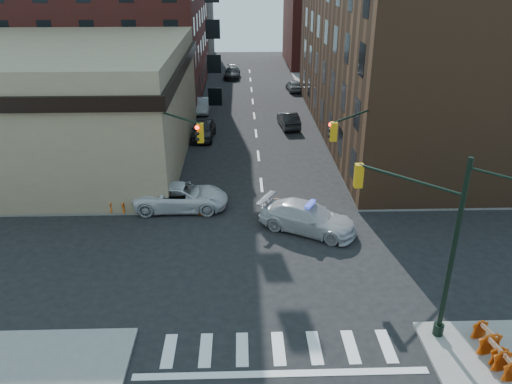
{
  "coord_description": "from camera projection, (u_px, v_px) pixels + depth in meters",
  "views": [
    {
      "loc": [
        -1.44,
        -22.78,
        14.43
      ],
      "look_at": [
        -0.58,
        3.97,
        2.2
      ],
      "focal_mm": 35.0,
      "sensor_mm": 36.0,
      "label": 1
    }
  ],
  "objects": [
    {
      "name": "sidewalk_ne",
      "position": [
        453.0,
        102.0,
        57.16
      ],
      "size": [
        34.0,
        54.5,
        0.15
      ],
      "primitive_type": "cube",
      "color": "gray",
      "rests_on": "ground"
    },
    {
      "name": "signal_pole_se",
      "position": [
        428.0,
        233.0,
        19.99
      ],
      "size": [
        5.4,
        5.27,
        8.0
      ],
      "rotation": [
        0.0,
        0.0,
        2.36
      ],
      "color": "black",
      "rests_on": "sidewalk_se"
    },
    {
      "name": "barricade_se_a",
      "position": [
        494.0,
        353.0,
        19.47
      ],
      "size": [
        0.82,
        1.3,
        0.91
      ],
      "primitive_type": null,
      "rotation": [
        0.0,
        0.0,
        1.75
      ],
      "color": "#EE430B",
      "rests_on": "sidewalk_se"
    },
    {
      "name": "tree_ne_near",
      "position": [
        331.0,
        86.0,
        49.15
      ],
      "size": [
        3.0,
        3.0,
        4.85
      ],
      "color": "black",
      "rests_on": "sidewalk_ne"
    },
    {
      "name": "pedestrian_a",
      "position": [
        165.0,
        187.0,
        32.98
      ],
      "size": [
        0.74,
        0.68,
        1.71
      ],
      "primitive_type": "imported",
      "rotation": [
        0.0,
        0.0,
        -0.57
      ],
      "color": "black",
      "rests_on": "sidewalk_nw"
    },
    {
      "name": "pedestrian_c",
      "position": [
        74.0,
        185.0,
        33.34
      ],
      "size": [
        1.09,
        0.62,
        1.74
      ],
      "primitive_type": "imported",
      "rotation": [
        0.0,
        0.0,
        0.2
      ],
      "color": "#1D232C",
      "rests_on": "sidewalk_nw"
    },
    {
      "name": "barrel_bank",
      "position": [
        202.0,
        206.0,
        31.49
      ],
      "size": [
        0.76,
        0.76,
        1.11
      ],
      "primitive_type": "cylinder",
      "rotation": [
        0.0,
        0.0,
        -0.26
      ],
      "color": "orange",
      "rests_on": "ground"
    },
    {
      "name": "filler_nw",
      "position": [
        148.0,
        9.0,
        79.32
      ],
      "size": [
        20.0,
        18.0,
        16.0
      ],
      "primitive_type": "cube",
      "color": "brown",
      "rests_on": "ground"
    },
    {
      "name": "parked_car_enear",
      "position": [
        289.0,
        120.0,
        48.24
      ],
      "size": [
        2.04,
        4.66,
        1.49
      ],
      "primitive_type": "imported",
      "rotation": [
        0.0,
        0.0,
        3.25
      ],
      "color": "black",
      "rests_on": "ground"
    },
    {
      "name": "bank_building",
      "position": [
        44.0,
        103.0,
        39.38
      ],
      "size": [
        22.0,
        22.0,
        9.0
      ],
      "primitive_type": "cube",
      "color": "#968562",
      "rests_on": "ground"
    },
    {
      "name": "barricade_nw_b",
      "position": [
        135.0,
        190.0,
        33.5
      ],
      "size": [
        1.42,
        0.92,
        0.98
      ],
      "primitive_type": null,
      "rotation": [
        0.0,
        0.0,
        -0.21
      ],
      "color": "red",
      "rests_on": "sidewalk_nw"
    },
    {
      "name": "barricade_se_b",
      "position": [
        486.0,
        337.0,
        20.4
      ],
      "size": [
        0.81,
        1.21,
        0.83
      ],
      "primitive_type": null,
      "rotation": [
        0.0,
        0.0,
        1.82
      ],
      "color": "#DF500A",
      "rests_on": "sidewalk_se"
    },
    {
      "name": "ground",
      "position": [
        269.0,
        260.0,
        26.75
      ],
      "size": [
        140.0,
        140.0,
        0.0
      ],
      "primitive_type": "plane",
      "color": "black",
      "rests_on": "ground"
    },
    {
      "name": "signal_pole_ne",
      "position": [
        362.0,
        149.0,
        29.98
      ],
      "size": [
        3.67,
        3.58,
        8.0
      ],
      "rotation": [
        0.0,
        0.0,
        -2.36
      ],
      "color": "black",
      "rests_on": "sidewalk_ne"
    },
    {
      "name": "barricade_nw_a",
      "position": [
        118.0,
        206.0,
        31.43
      ],
      "size": [
        1.11,
        0.65,
        0.79
      ],
      "primitive_type": null,
      "rotation": [
        0.0,
        0.0,
        -0.11
      ],
      "color": "#E5400A",
      "rests_on": "sidewalk_nw"
    },
    {
      "name": "parked_car_wfar",
      "position": [
        202.0,
        105.0,
        53.24
      ],
      "size": [
        1.55,
        4.41,
        1.45
      ],
      "primitive_type": "imported",
      "rotation": [
        0.0,
        0.0,
        -0.0
      ],
      "color": "gray",
      "rests_on": "ground"
    },
    {
      "name": "commercial_row_ne",
      "position": [
        401.0,
        56.0,
        44.67
      ],
      "size": [
        14.0,
        34.0,
        14.0
      ],
      "primitive_type": "cube",
      "color": "#523421",
      "rests_on": "ground"
    },
    {
      "name": "barrel_road",
      "position": [
        276.0,
        206.0,
        31.6
      ],
      "size": [
        0.59,
        0.59,
        0.94
      ],
      "primitive_type": "cylinder",
      "rotation": [
        0.0,
        0.0,
        -0.13
      ],
      "color": "orange",
      "rests_on": "ground"
    },
    {
      "name": "barricade_se_c",
      "position": [
        505.0,
        364.0,
        18.97
      ],
      "size": [
        0.68,
        1.17,
        0.84
      ],
      "primitive_type": null,
      "rotation": [
        0.0,
        0.0,
        1.68
      ],
      "color": "#D63D0A",
      "rests_on": "sidewalk_se"
    },
    {
      "name": "police_car",
      "position": [
        308.0,
        218.0,
        29.37
      ],
      "size": [
        6.28,
        4.91,
        1.7
      ],
      "primitive_type": "imported",
      "rotation": [
        0.0,
        0.0,
        1.07
      ],
      "color": "#B9B9BD",
      "rests_on": "ground"
    },
    {
      "name": "pickup",
      "position": [
        181.0,
        197.0,
        32.06
      ],
      "size": [
        6.0,
        2.77,
        1.67
      ],
      "primitive_type": "imported",
      "rotation": [
        0.0,
        0.0,
        1.57
      ],
      "color": "silver",
      "rests_on": "ground"
    },
    {
      "name": "pedestrian_b",
      "position": [
        92.0,
        193.0,
        31.95
      ],
      "size": [
        1.1,
        0.95,
        1.94
      ],
      "primitive_type": "imported",
      "rotation": [
        0.0,
        0.0,
        -0.25
      ],
      "color": "black",
      "rests_on": "sidewalk_nw"
    },
    {
      "name": "tree_ne_far",
      "position": [
        319.0,
        71.0,
        56.42
      ],
      "size": [
        3.0,
        3.0,
        4.85
      ],
      "color": "black",
      "rests_on": "sidewalk_ne"
    },
    {
      "name": "signal_pole_nw",
      "position": [
        167.0,
        151.0,
        29.62
      ],
      "size": [
        3.58,
        3.67,
        8.0
      ],
      "rotation": [
        0.0,
        0.0,
        -0.79
      ],
      "color": "black",
      "rests_on": "sidewalk_nw"
    },
    {
      "name": "parked_car_efar",
      "position": [
        294.0,
        85.0,
        62.24
      ],
      "size": [
        1.93,
        4.17,
        1.38
      ],
      "primitive_type": "imported",
      "rotation": [
        0.0,
        0.0,
        3.22
      ],
      "color": "gray",
      "rests_on": "ground"
    },
    {
      "name": "filler_ne",
      "position": [
        339.0,
        24.0,
        77.39
      ],
      "size": [
        16.0,
        16.0,
        12.0
      ],
      "primitive_type": "cube",
      "color": "maroon",
      "rests_on": "ground"
    },
    {
      "name": "sidewalk_nw",
      "position": [
        48.0,
        105.0,
        55.82
      ],
      "size": [
        34.0,
        54.5,
        0.15
      ],
      "primitive_type": "cube",
      "color": "gray",
      "rests_on": "ground"
    },
    {
      "name": "parked_car_wnear",
      "position": [
        203.0,
        130.0,
        45.13
      ],
      "size": [
        2.23,
        4.89,
        1.63
      ],
      "primitive_type": "imported",
      "rotation": [
        0.0,
        0.0,
        -0.06
      ],
      "color": "black",
      "rests_on": "ground"
    },
    {
      "name": "parked_car_wdeep",
      "position": [
        232.0,
        73.0,
        69.31
      ],
      "size": [
        2.35,
        5.14,
        1.46
      ],
      "primitive_type": "imported",
      "rotation": [
        0.0,
        0.0,
        -0.06
      ],
      "color": "black",
      "rests_on": "ground"
    }
  ]
}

